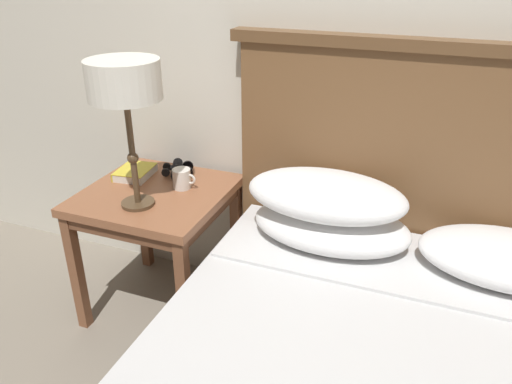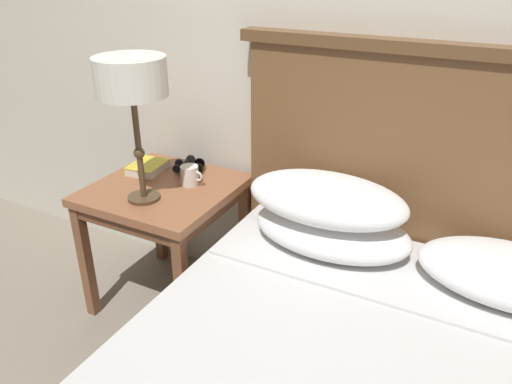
{
  "view_description": "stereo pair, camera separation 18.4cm",
  "coord_description": "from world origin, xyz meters",
  "px_view_note": "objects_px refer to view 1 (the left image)",
  "views": [
    {
      "loc": [
        0.43,
        -0.93,
        1.5
      ],
      "look_at": [
        -0.16,
        0.62,
        0.69
      ],
      "focal_mm": 35.0,
      "sensor_mm": 36.0,
      "label": 1
    },
    {
      "loc": [
        0.6,
        -0.85,
        1.5
      ],
      "look_at": [
        -0.16,
        0.62,
        0.69
      ],
      "focal_mm": 35.0,
      "sensor_mm": 36.0,
      "label": 2
    }
  ],
  "objects_px": {
    "book_on_nightstand": "(135,172)",
    "coffee_mug": "(182,179)",
    "binoculars_pair": "(177,169)",
    "table_lamp": "(124,85)",
    "nightstand": "(157,207)"
  },
  "relations": [
    {
      "from": "book_on_nightstand",
      "to": "binoculars_pair",
      "type": "height_order",
      "value": "binoculars_pair"
    },
    {
      "from": "nightstand",
      "to": "book_on_nightstand",
      "type": "relative_size",
      "value": 3.08
    },
    {
      "from": "nightstand",
      "to": "book_on_nightstand",
      "type": "xyz_separation_m",
      "value": [
        -0.16,
        0.1,
        0.1
      ]
    },
    {
      "from": "coffee_mug",
      "to": "binoculars_pair",
      "type": "bearing_deg",
      "value": 127.22
    },
    {
      "from": "table_lamp",
      "to": "binoculars_pair",
      "type": "bearing_deg",
      "value": 90.63
    },
    {
      "from": "table_lamp",
      "to": "binoculars_pair",
      "type": "xyz_separation_m",
      "value": [
        -0.0,
        0.32,
        -0.45
      ]
    },
    {
      "from": "table_lamp",
      "to": "coffee_mug",
      "type": "height_order",
      "value": "table_lamp"
    },
    {
      "from": "table_lamp",
      "to": "coffee_mug",
      "type": "distance_m",
      "value": 0.49
    },
    {
      "from": "book_on_nightstand",
      "to": "coffee_mug",
      "type": "relative_size",
      "value": 1.85
    },
    {
      "from": "nightstand",
      "to": "coffee_mug",
      "type": "distance_m",
      "value": 0.17
    },
    {
      "from": "nightstand",
      "to": "binoculars_pair",
      "type": "relative_size",
      "value": 3.61
    },
    {
      "from": "book_on_nightstand",
      "to": "binoculars_pair",
      "type": "bearing_deg",
      "value": 29.15
    },
    {
      "from": "table_lamp",
      "to": "book_on_nightstand",
      "type": "relative_size",
      "value": 2.98
    },
    {
      "from": "nightstand",
      "to": "table_lamp",
      "type": "xyz_separation_m",
      "value": [
        0.01,
        -0.13,
        0.55
      ]
    },
    {
      "from": "nightstand",
      "to": "coffee_mug",
      "type": "relative_size",
      "value": 5.7
    }
  ]
}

